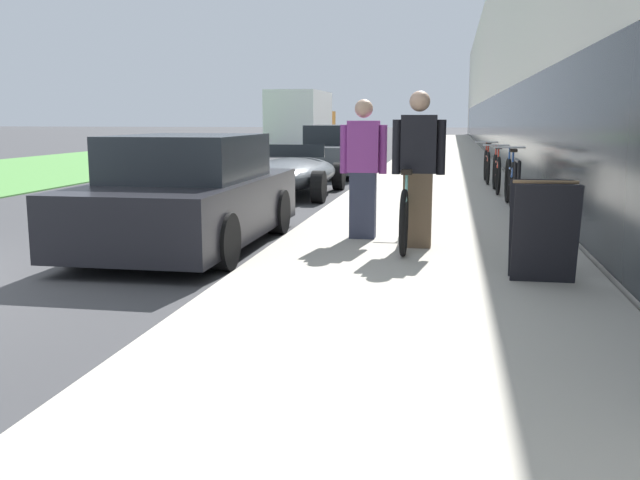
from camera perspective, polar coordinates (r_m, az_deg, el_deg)
sidewalk_slab at (r=26.68m, az=9.79°, el=6.40°), size 3.45×70.00×0.12m
storefront_facade at (r=35.30m, az=21.45°, el=12.60°), size 10.01×70.00×7.43m
lawn_strip at (r=33.15m, az=-12.03°, el=6.88°), size 7.83×70.00×0.03m
tandem_bicycle at (r=8.41m, az=7.13°, el=2.44°), size 0.52×2.55×0.89m
person_rider at (r=8.04m, az=7.87°, el=5.60°), size 0.59×0.23×1.73m
person_bystander at (r=8.58m, az=3.48°, el=5.67°), size 0.56×0.22×1.66m
bike_rack_hoop at (r=10.81m, az=15.47°, el=4.49°), size 0.05×0.60×0.84m
cruiser_bike_nearest at (r=12.11m, az=14.98°, el=4.52°), size 0.52×1.78×0.96m
cruiser_bike_middle at (r=14.40m, az=13.94°, el=5.27°), size 0.52×1.81×0.91m
cruiser_bike_farthest at (r=16.50m, az=13.20°, el=5.83°), size 0.52×1.83×0.90m
sandwich_board_sign at (r=6.66m, az=17.42°, el=0.75°), size 0.56×0.56×0.90m
parked_sedan_curbside at (r=8.76m, az=-10.44°, el=3.46°), size 1.84×4.01×1.36m
vintage_roadster_curbside at (r=14.54m, az=-2.31°, el=5.32°), size 1.79×4.20×1.01m
parked_sedan_far at (r=19.92m, az=1.39°, el=7.08°), size 1.80×4.73×1.36m
moving_truck at (r=34.03m, az=-1.44°, el=9.49°), size 2.32×6.55×2.76m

